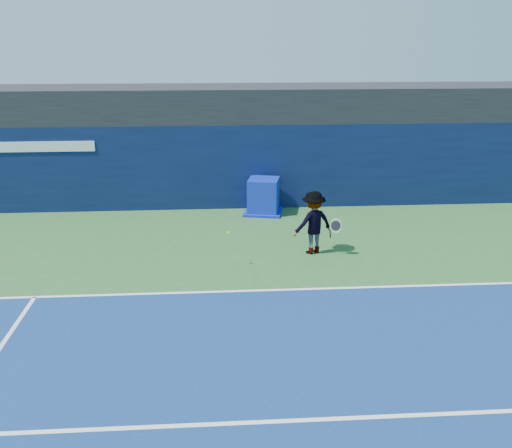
# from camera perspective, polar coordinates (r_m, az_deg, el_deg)

# --- Properties ---
(ground) EXTENTS (80.00, 80.00, 0.00)m
(ground) POSITION_cam_1_polar(r_m,az_deg,el_deg) (11.44, -0.59, -13.14)
(ground) COLOR #2C5C29
(ground) RESTS_ON ground
(baseline) EXTENTS (24.00, 0.10, 0.01)m
(baseline) POSITION_cam_1_polar(r_m,az_deg,el_deg) (14.08, -1.31, -6.71)
(baseline) COLOR white
(baseline) RESTS_ON ground
(service_line) EXTENTS (24.00, 0.10, 0.01)m
(service_line) POSITION_cam_1_polar(r_m,az_deg,el_deg) (9.79, 0.15, -19.22)
(service_line) COLOR white
(service_line) RESTS_ON ground
(stadium_band) EXTENTS (36.00, 3.00, 1.20)m
(stadium_band) POSITION_cam_1_polar(r_m,az_deg,el_deg) (21.37, -2.48, 12.00)
(stadium_band) COLOR black
(stadium_band) RESTS_ON back_wall_assembly
(back_wall_assembly) EXTENTS (36.00, 1.03, 3.00)m
(back_wall_assembly) POSITION_cam_1_polar(r_m,az_deg,el_deg) (20.73, -2.34, 5.92)
(back_wall_assembly) COLOR #0A163A
(back_wall_assembly) RESTS_ON ground
(equipment_cart) EXTENTS (1.52, 1.52, 1.23)m
(equipment_cart) POSITION_cam_1_polar(r_m,az_deg,el_deg) (19.99, 0.76, 2.68)
(equipment_cart) COLOR #0B1E9D
(equipment_cart) RESTS_ON ground
(tennis_player) EXTENTS (1.43, 1.07, 1.82)m
(tennis_player) POSITION_cam_1_polar(r_m,az_deg,el_deg) (16.26, 5.75, 0.15)
(tennis_player) COLOR white
(tennis_player) RESTS_ON ground
(tennis_ball) EXTENTS (0.08, 0.08, 0.08)m
(tennis_ball) POSITION_cam_1_polar(r_m,az_deg,el_deg) (15.18, -2.74, -0.88)
(tennis_ball) COLOR #BFD818
(tennis_ball) RESTS_ON ground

